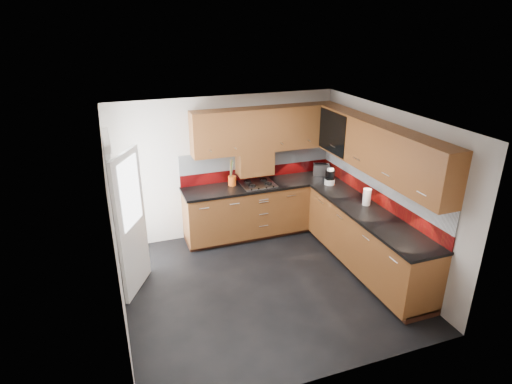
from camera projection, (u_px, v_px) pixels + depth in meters
name	position (u px, v px, depth m)	size (l,w,h in m)	color
room	(264.00, 188.00, 5.54)	(4.00, 3.80, 2.64)	black
base_cabinets	(310.00, 225.00, 6.91)	(2.70, 3.20, 0.95)	brown
countertop	(311.00, 198.00, 6.71)	(2.72, 3.22, 0.04)	black
backsplash	(318.00, 174.00, 6.86)	(2.70, 3.20, 0.54)	maroon
upper_cabinets	(322.00, 139.00, 6.48)	(2.50, 3.20, 0.72)	brown
extractor_hood	(255.00, 163.00, 7.19)	(0.60, 0.33, 0.40)	brown
glass_cabinet	(340.00, 130.00, 6.87)	(0.32, 0.80, 0.66)	black
back_door	(122.00, 217.00, 5.81)	(0.42, 1.19, 2.04)	white
gas_hob	(258.00, 184.00, 7.17)	(0.55, 0.49, 0.04)	silver
utensil_pot	(232.00, 180.00, 7.12)	(0.13, 0.13, 0.46)	#DC5914
toaster	(321.00, 169.00, 7.59)	(0.33, 0.27, 0.20)	silver
food_processor	(330.00, 177.00, 7.15)	(0.17, 0.17, 0.28)	white
paper_towel	(367.00, 197.00, 6.37)	(0.12, 0.12, 0.25)	white
orange_cloth	(330.00, 184.00, 7.19)	(0.14, 0.12, 0.02)	#E34A19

